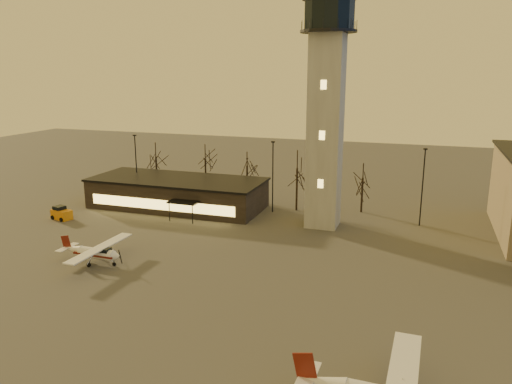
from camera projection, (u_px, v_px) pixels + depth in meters
ground at (242, 340)px, 37.40m from camera, size 220.00×220.00×0.00m
control_tower at (326, 98)px, 61.10m from camera, size 6.80×6.80×32.60m
terminal at (177, 193)px, 73.18m from camera, size 25.40×12.20×4.30m
light_poles at (329, 184)px, 64.46m from camera, size 58.50×12.25×10.14m
tree_row at (247, 162)px, 76.28m from camera, size 37.20×9.20×8.80m
cessna_rear at (98, 255)px, 51.88m from camera, size 7.70×9.74×2.69m
service_cart at (61, 214)px, 67.53m from camera, size 3.12×2.37×1.79m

